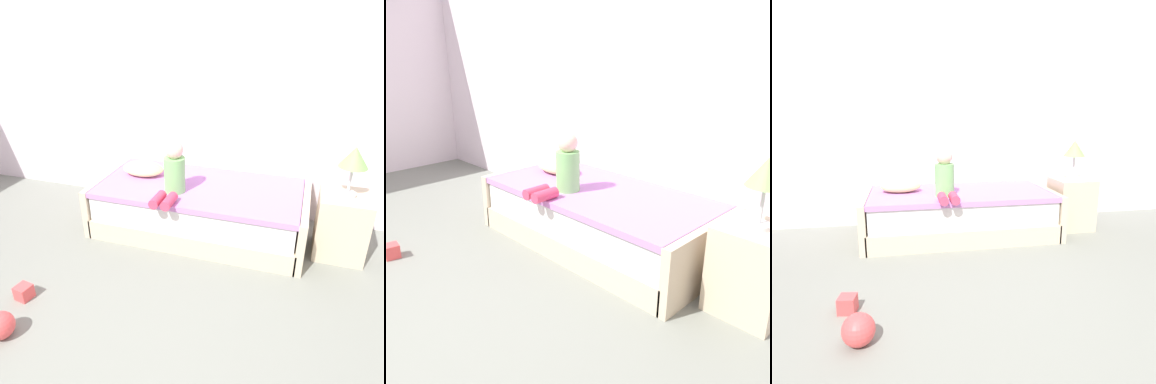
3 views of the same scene
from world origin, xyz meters
TOP-DOWN VIEW (x-y plane):
  - wall_rear at (0.00, 2.60)m, footprint 7.20×0.10m
  - bed at (-0.03, 2.00)m, footprint 2.11×1.00m
  - nightstand at (1.32, 2.00)m, footprint 0.44×0.44m
  - table_lamp at (1.32, 2.00)m, footprint 0.24×0.24m
  - child_figure at (-0.22, 1.77)m, footprint 0.20×0.51m
  - pillow at (-0.68, 2.10)m, footprint 0.44×0.30m
  - toy_block at (-1.05, 0.59)m, footprint 0.13×0.13m

SIDE VIEW (x-z plane):
  - toy_block at x=-1.05m, z-range 0.00..0.12m
  - bed at x=-0.03m, z-range 0.00..0.50m
  - nightstand at x=1.32m, z-range 0.00..0.60m
  - pillow at x=-0.68m, z-range 0.50..0.63m
  - child_figure at x=-0.22m, z-range 0.45..0.96m
  - table_lamp at x=1.32m, z-range 0.71..1.16m
  - wall_rear at x=0.00m, z-range 0.00..2.90m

